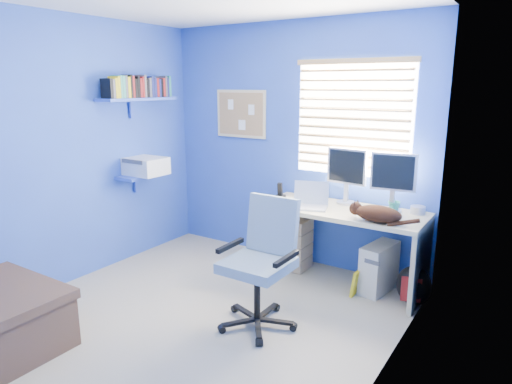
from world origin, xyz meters
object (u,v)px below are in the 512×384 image
Objects in this scene: laptop at (309,197)px; tower_pc at (379,268)px; office_chair at (261,279)px; desk at (340,246)px; cat at (378,214)px.

laptop reaches higher than tower_pc.
desk is at bearing 77.71° from office_chair.
cat is at bearing -71.61° from tower_pc.
laptop is 0.83× the size of cat.
tower_pc is (-0.04, 0.26, -0.59)m from cat.
desk is 0.40m from tower_pc.
laptop is at bearing -155.63° from tower_pc.
laptop is at bearing 178.55° from cat.
desk reaches higher than tower_pc.
laptop is at bearing -153.58° from desk.
tower_pc is at bearing 104.84° from cat.
desk is 1.52× the size of office_chair.
laptop is 0.91m from tower_pc.
office_chair is at bearing -102.29° from desk.
cat is 0.64m from tower_pc.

